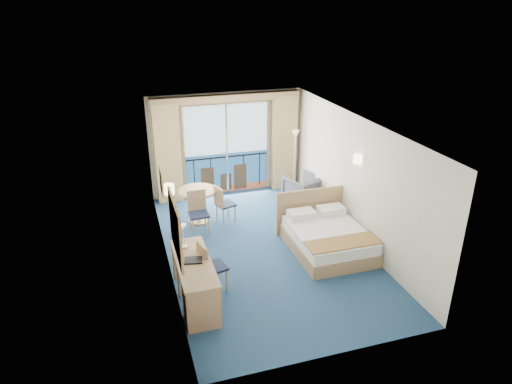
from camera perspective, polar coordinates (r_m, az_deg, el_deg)
name	(u,v)px	position (r m, az deg, el deg)	size (l,w,h in m)	color
floor	(264,249)	(9.71, 1.06, -7.09)	(6.50, 6.50, 0.00)	navy
room_walls	(265,170)	(8.95, 1.14, 2.78)	(4.04, 6.54, 2.72)	white
balcony_door	(227,152)	(12.08, -3.69, 5.06)	(2.36, 0.03, 2.52)	navy
curtain_left	(168,154)	(11.66, -10.94, 4.69)	(0.65, 0.22, 2.55)	tan
curtain_right	(284,143)	(12.34, 3.54, 6.11)	(0.65, 0.22, 2.55)	tan
pelmet	(227,98)	(11.60, -3.70, 11.65)	(3.80, 0.25, 0.18)	tan
mirror	(176,228)	(7.31, -10.01, -4.49)	(0.05, 1.25, 0.95)	tan
wall_print	(162,181)	(9.06, -11.72, 1.34)	(0.04, 0.42, 0.52)	tan
sconce_left	(169,189)	(8.00, -10.82, 0.34)	(0.18, 0.18, 0.18)	#FFDFB2
sconce_right	(358,159)	(9.55, 12.59, 4.01)	(0.18, 0.18, 0.18)	#FFDFB2
bed	(327,237)	(9.67, 8.85, -5.60)	(1.61, 1.92, 1.01)	tan
nightstand	(322,207)	(10.95, 8.24, -1.87)	(0.46, 0.44, 0.61)	#A77758
phone	(324,193)	(10.84, 8.53, -0.17)	(0.17, 0.13, 0.07)	silver
armchair	(303,190)	(11.65, 5.91, 0.26)	(0.80, 0.83, 0.75)	#40454E
floor_lamp	(295,146)	(12.11, 4.90, 5.80)	(0.24, 0.24, 1.70)	silver
desk	(200,295)	(7.66, -7.03, -12.62)	(0.58, 1.70, 0.80)	tan
desk_chair	(209,265)	(8.19, -5.90, -9.01)	(0.52, 0.51, 0.98)	#1C2442
folder	(193,260)	(7.85, -7.84, -8.45)	(0.30, 0.22, 0.03)	black
desk_lamp	(183,231)	(8.10, -9.05, -4.85)	(0.12, 0.12, 0.45)	silver
round_table	(198,198)	(10.67, -7.29, -0.69)	(0.89, 0.89, 0.80)	tan
table_chair_a	(223,202)	(10.61, -4.19, -1.27)	(0.50, 0.49, 0.90)	#1C2442
table_chair_b	(198,210)	(10.21, -7.28, -2.19)	(0.43, 0.44, 0.98)	#1C2442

